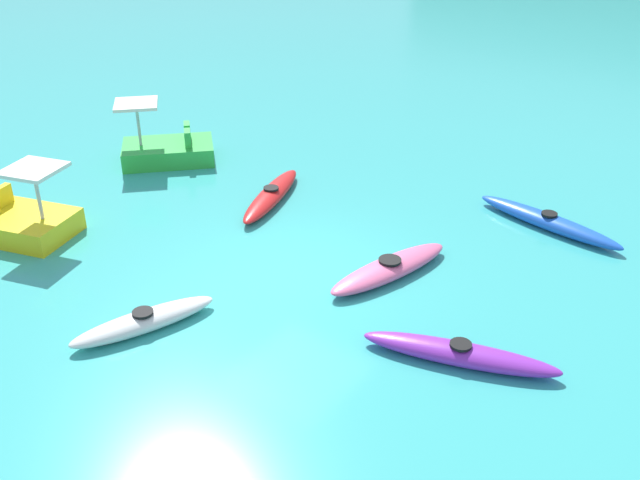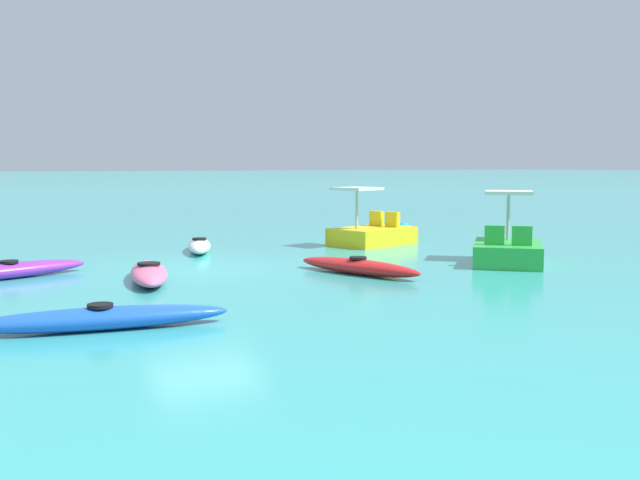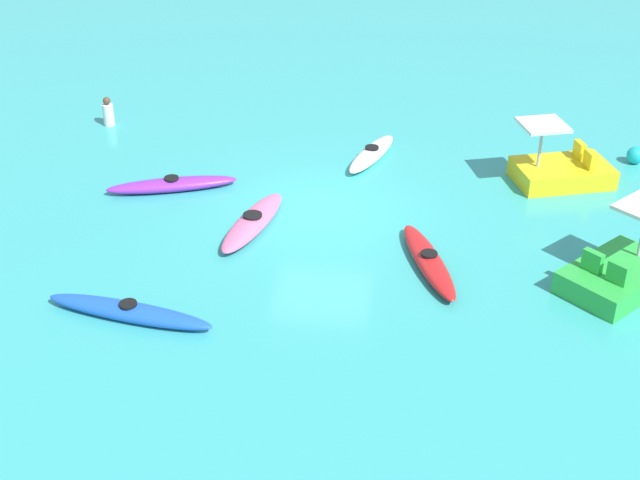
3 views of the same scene
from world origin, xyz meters
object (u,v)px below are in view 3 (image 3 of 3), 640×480
(kayak_pink, at_px, (253,222))
(kayak_white, at_px, (372,154))
(pedal_boat_yellow, at_px, (562,170))
(buoy_cyan, at_px, (635,155))
(person_near_shore, at_px, (108,113))
(kayak_purple, at_px, (172,185))
(kayak_blue, at_px, (129,311))
(pedal_boat_green, at_px, (618,273))
(kayak_red, at_px, (429,261))

(kayak_pink, distance_m, kayak_white, 4.86)
(kayak_white, bearing_deg, pedal_boat_yellow, 171.20)
(kayak_pink, relative_size, pedal_boat_yellow, 1.13)
(kayak_white, relative_size, buoy_cyan, 5.79)
(person_near_shore, bearing_deg, kayak_white, 170.00)
(kayak_purple, bearing_deg, kayak_blue, 97.01)
(buoy_cyan, bearing_deg, kayak_blue, 37.65)
(buoy_cyan, distance_m, person_near_shore, 15.00)
(kayak_white, relative_size, pedal_boat_green, 0.98)
(pedal_boat_green, relative_size, buoy_cyan, 5.92)
(kayak_pink, height_order, pedal_boat_yellow, pedal_boat_yellow)
(kayak_red, relative_size, pedal_boat_yellow, 1.17)
(kayak_red, relative_size, kayak_purple, 0.97)
(pedal_boat_green, xyz_separation_m, buoy_cyan, (-1.51, -6.32, -0.10))
(kayak_pink, height_order, kayak_blue, same)
(pedal_boat_yellow, xyz_separation_m, buoy_cyan, (-2.12, -1.41, -0.10))
(kayak_blue, relative_size, pedal_boat_green, 1.30)
(kayak_red, bearing_deg, kayak_pink, -16.54)
(kayak_blue, relative_size, buoy_cyan, 7.70)
(kayak_pink, bearing_deg, buoy_cyan, -153.28)
(pedal_boat_green, height_order, buoy_cyan, pedal_boat_green)
(kayak_red, distance_m, pedal_boat_green, 3.94)
(kayak_purple, xyz_separation_m, person_near_shore, (3.01, -3.91, 0.22))
(pedal_boat_green, bearing_deg, person_near_shore, -27.71)
(kayak_white, bearing_deg, buoy_cyan, -174.83)
(pedal_boat_green, height_order, pedal_boat_yellow, same)
(kayak_purple, relative_size, pedal_boat_yellow, 1.21)
(pedal_boat_yellow, relative_size, buoy_cyan, 5.84)
(kayak_pink, distance_m, kayak_red, 4.30)
(kayak_blue, relative_size, pedal_boat_yellow, 1.32)
(kayak_blue, height_order, person_near_shore, person_near_shore)
(kayak_purple, distance_m, buoy_cyan, 12.38)
(kayak_pink, height_order, buoy_cyan, buoy_cyan)
(kayak_white, xyz_separation_m, buoy_cyan, (-7.08, -0.64, 0.07))
(kayak_white, height_order, pedal_boat_green, pedal_boat_green)
(buoy_cyan, bearing_deg, kayak_white, 5.17)
(pedal_boat_green, bearing_deg, pedal_boat_yellow, -82.95)
(person_near_shore, bearing_deg, kayak_purple, 127.59)
(pedal_boat_green, height_order, person_near_shore, pedal_boat_green)
(kayak_purple, distance_m, person_near_shore, 4.94)
(pedal_boat_yellow, bearing_deg, buoy_cyan, -146.39)
(kayak_blue, bearing_deg, kayak_white, -117.56)
(kayak_pink, height_order, kayak_white, same)
(kayak_pink, distance_m, pedal_boat_green, 8.19)
(kayak_white, distance_m, person_near_shore, 8.03)
(pedal_boat_yellow, bearing_deg, kayak_red, 54.38)
(kayak_blue, distance_m, pedal_boat_green, 10.07)
(kayak_pink, height_order, kayak_red, same)
(pedal_boat_green, distance_m, person_near_shore, 15.22)
(kayak_blue, distance_m, person_near_shore, 10.16)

